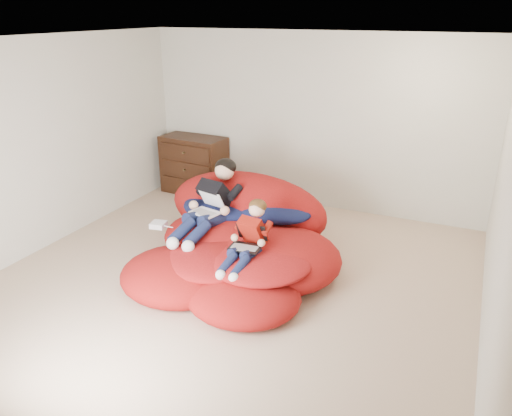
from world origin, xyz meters
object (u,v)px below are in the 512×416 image
(older_boy, at_px, (212,199))
(laptop_black, at_px, (248,241))
(beanbag_pile, at_px, (239,242))
(younger_boy, at_px, (249,235))
(laptop_white, at_px, (208,207))
(dresser, at_px, (194,165))

(older_boy, relative_size, laptop_black, 3.59)
(beanbag_pile, relative_size, laptop_black, 7.10)
(laptop_black, bearing_deg, younger_boy, 90.00)
(laptop_white, height_order, laptop_black, laptop_white)
(dresser, bearing_deg, younger_boy, -48.21)
(younger_boy, distance_m, laptop_white, 0.86)
(older_boy, relative_size, younger_boy, 1.47)
(beanbag_pile, xyz_separation_m, laptop_black, (0.33, -0.45, 0.27))
(dresser, xyz_separation_m, laptop_white, (1.32, -1.86, 0.18))
(older_boy, xyz_separation_m, laptop_white, (-0.00, -0.11, -0.06))
(dresser, xyz_separation_m, older_boy, (1.32, -1.75, 0.23))
(younger_boy, xyz_separation_m, laptop_white, (-0.73, 0.44, 0.04))
(laptop_white, bearing_deg, laptop_black, -32.50)
(laptop_white, bearing_deg, older_boy, 90.00)
(beanbag_pile, height_order, younger_boy, younger_boy)
(older_boy, height_order, laptop_white, older_boy)
(laptop_white, bearing_deg, beanbag_pile, -2.83)
(dresser, bearing_deg, beanbag_pile, -47.46)
(older_boy, bearing_deg, laptop_white, -90.00)
(beanbag_pile, distance_m, laptop_white, 0.54)
(younger_boy, bearing_deg, older_boy, 143.32)
(laptop_white, relative_size, laptop_black, 1.15)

